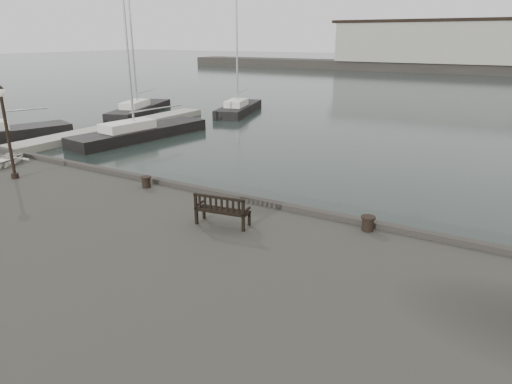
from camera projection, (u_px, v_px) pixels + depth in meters
ground at (253, 241)px, 16.72m from camera, size 400.00×400.00×0.00m
pontoon at (94, 132)px, 34.41m from camera, size 2.00×24.00×0.50m
breakwater at (466, 52)px, 92.56m from camera, size 140.00×9.50×12.20m
bench at (222, 216)px, 14.02m from camera, size 1.76×0.84×0.97m
bollard_left at (146, 182)px, 17.59m from camera, size 0.53×0.53×0.43m
bollard_right at (368, 224)px, 13.64m from camera, size 0.44×0.44×0.45m
lamp_post at (5, 119)px, 18.02m from camera, size 0.38×0.38×3.81m
dinghy at (0, 160)px, 20.50m from camera, size 2.60×2.98×0.51m
yacht_b at (140, 111)px, 44.13m from camera, size 5.93×10.73×13.93m
yacht_c at (141, 135)px, 33.49m from camera, size 4.01×11.15×14.49m
yacht_d at (239, 111)px, 44.69m from camera, size 4.81×9.25×11.33m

